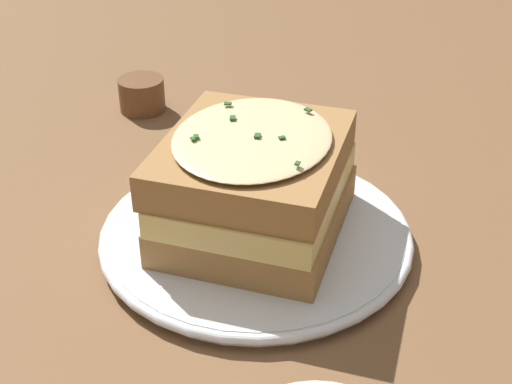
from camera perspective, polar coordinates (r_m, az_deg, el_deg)
name	(u,v)px	position (r m, az deg, el deg)	size (l,w,h in m)	color
ground_plane	(243,263)	(0.50, -1.01, -5.70)	(2.40, 2.40, 0.00)	brown
dinner_plate	(256,234)	(0.52, 0.00, -3.41)	(0.23, 0.23, 0.01)	white
sandwich	(255,183)	(0.49, -0.11, 0.71)	(0.18, 0.18, 0.08)	#A37542
condiment_pot	(142,95)	(0.72, -9.12, 7.71)	(0.04, 0.04, 0.03)	brown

